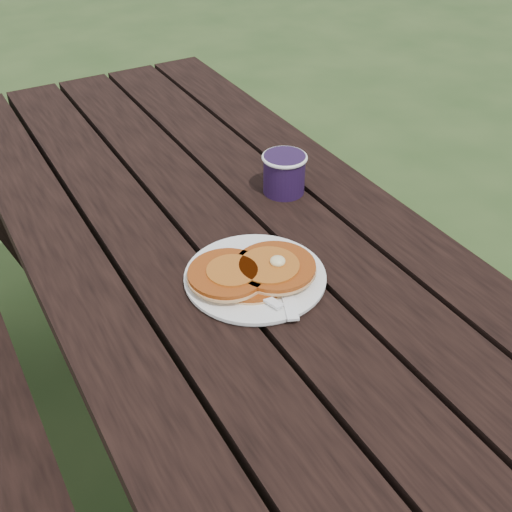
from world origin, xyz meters
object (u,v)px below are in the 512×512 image
pancake_stack (253,272)px  picnic_table (224,356)px  coffee_cup (284,171)px  plate (255,278)px

pancake_stack → picnic_table: bearing=80.9°
coffee_cup → plate: bearing=-131.1°
picnic_table → plate: 0.44m
pancake_stack → coffee_cup: (0.21, 0.24, 0.03)m
pancake_stack → coffee_cup: size_ratio=2.30×
coffee_cup → pancake_stack: bearing=-131.4°
picnic_table → pancake_stack: 0.46m
plate → coffee_cup: (0.21, 0.24, 0.04)m
plate → coffee_cup: coffee_cup is taller
picnic_table → coffee_cup: 0.47m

